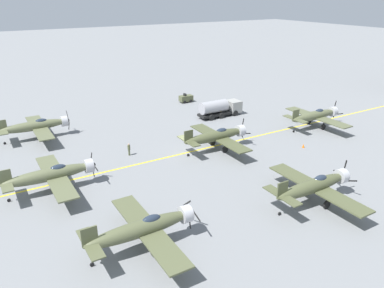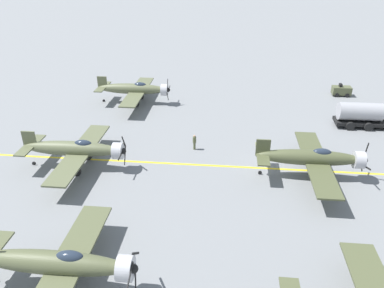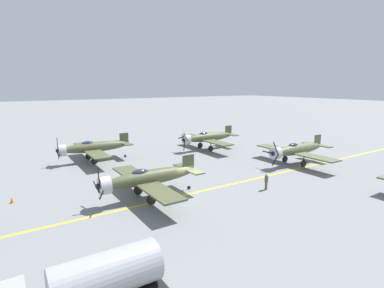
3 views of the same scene
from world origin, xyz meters
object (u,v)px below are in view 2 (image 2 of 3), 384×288
object	(u,v)px
airplane_near_left	(135,89)
tow_tractor	(341,90)
airplane_mid_center	(313,158)
fuel_tanker	(371,115)
airplane_near_center	(76,149)
airplane_near_right	(59,264)
ground_crew_walking	(194,142)

from	to	relation	value
airplane_near_left	tow_tractor	distance (m)	29.53
airplane_mid_center	fuel_tanker	distance (m)	15.11
airplane_mid_center	airplane_near_center	xyz separation A→B (m)	(0.48, -21.93, -0.00)
airplane_near_left	airplane_mid_center	bearing A→B (deg)	65.44
airplane_near_right	tow_tractor	bearing A→B (deg)	129.95
airplane_near_center	ground_crew_walking	distance (m)	11.86
airplane_near_center	ground_crew_walking	world-z (taller)	airplane_near_center
airplane_near_right	tow_tractor	world-z (taller)	airplane_near_right
airplane_mid_center	airplane_near_left	world-z (taller)	airplane_mid_center
airplane_near_center	ground_crew_walking	size ratio (longest dim) A/B	7.14
tow_tractor	ground_crew_walking	size ratio (longest dim) A/B	1.55
airplane_near_left	tow_tractor	size ratio (longest dim) A/B	4.62
airplane_near_left	fuel_tanker	world-z (taller)	airplane_near_left
fuel_tanker	airplane_near_center	bearing A→B (deg)	-67.84
airplane_near_right	tow_tractor	distance (m)	45.79
tow_tractor	ground_crew_walking	world-z (taller)	tow_tractor
airplane_mid_center	airplane_near_left	xyz separation A→B (m)	(-17.12, -20.48, 0.00)
ground_crew_walking	airplane_mid_center	bearing A→B (deg)	68.63
airplane_mid_center	airplane_near_right	bearing A→B (deg)	-50.45
tow_tractor	ground_crew_walking	xyz separation A→B (m)	(18.68, -19.58, 0.13)
airplane_mid_center	airplane_near_left	bearing A→B (deg)	-130.43
airplane_near_center	ground_crew_walking	xyz separation A→B (m)	(-4.85, 10.77, -1.09)
airplane_mid_center	ground_crew_walking	distance (m)	12.03
airplane_near_right	fuel_tanker	bearing A→B (deg)	119.76
airplane_near_right	fuel_tanker	distance (m)	37.69
airplane_near_left	airplane_near_right	bearing A→B (deg)	20.74
tow_tractor	ground_crew_walking	distance (m)	27.06
airplane_mid_center	fuel_tanker	xyz separation A→B (m)	(-12.12, 9.01, -0.50)
airplane_mid_center	airplane_near_center	world-z (taller)	airplane_mid_center
airplane_mid_center	ground_crew_walking	size ratio (longest dim) A/B	7.14
ground_crew_walking	tow_tractor	bearing A→B (deg)	133.66
airplane_mid_center	tow_tractor	xyz separation A→B (m)	(-23.05, 8.42, -1.22)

